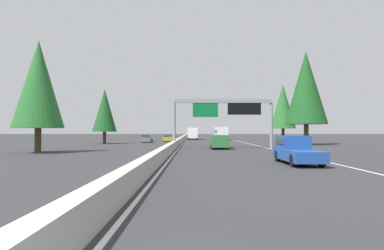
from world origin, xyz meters
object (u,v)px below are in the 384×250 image
minivan_near_right (219,141)px  conifer_left_near (105,111)px  conifer_right_mid (283,106)px  pickup_far_left (296,150)px  bus_distant_b (221,133)px  oncoming_near (168,138)px  sign_gantry_overhead (224,109)px  conifer_left_foreground (38,84)px  conifer_right_near (306,88)px  oncoming_far (147,139)px  box_truck_near_center (193,133)px

minivan_near_right → conifer_left_near: size_ratio=0.54×
conifer_right_mid → pickup_far_left: bearing=165.8°
bus_distant_b → oncoming_near: bus_distant_b is taller
sign_gantry_overhead → conifer_left_foreground: size_ratio=1.12×
minivan_near_right → conifer_right_near: bearing=-51.2°
conifer_right_mid → oncoming_near: bearing=100.1°
minivan_near_right → conifer_left_near: conifer_left_near is taller
conifer_left_foreground → conifer_left_near: size_ratio=1.22×
pickup_far_left → bus_distant_b: (58.31, 0.16, 0.80)m
sign_gantry_overhead → conifer_right_mid: bearing=-27.4°
minivan_near_right → oncoming_near: (27.16, 8.16, -0.27)m
conifer_left_foreground → conifer_right_mid: bearing=-41.9°
conifer_right_near → oncoming_far: bearing=68.6°
conifer_right_near → conifer_left_near: bearing=83.1°
minivan_near_right → sign_gantry_overhead: bearing=-29.1°
box_truck_near_center → conifer_right_near: bearing=-149.6°
bus_distant_b → box_truck_near_center: bearing=71.6°
minivan_near_right → oncoming_far: (22.30, 11.85, -0.27)m
bus_distant_b → conifer_left_foreground: bearing=154.9°
bus_distant_b → oncoming_near: size_ratio=2.61×
bus_distant_b → conifer_right_near: 31.19m
bus_distant_b → oncoming_near: bearing=137.6°
minivan_near_right → box_truck_near_center: (42.36, 3.17, 0.66)m
box_truck_near_center → conifer_left_foreground: bearing=162.8°
box_truck_near_center → oncoming_far: 21.87m
conifer_right_mid → conifer_left_near: conifer_right_mid is taller
minivan_near_right → conifer_right_near: 20.57m
oncoming_far → conifer_right_mid: (9.23, -28.28, 6.79)m
sign_gantry_overhead → conifer_left_foreground: (-8.98, 19.46, 1.91)m
minivan_near_right → oncoming_far: bearing=28.0°
bus_distant_b → conifer_right_mid: 16.42m
oncoming_near → conifer_right_mid: size_ratio=0.36×
sign_gantry_overhead → conifer_right_mid: size_ratio=1.03×
bus_distant_b → sign_gantry_overhead: bearing=175.8°
conifer_right_mid → conifer_left_near: size_ratio=1.32×
sign_gantry_overhead → box_truck_near_center: sign_gantry_overhead is taller
conifer_right_near → sign_gantry_overhead: bearing=126.7°
sign_gantry_overhead → oncoming_near: size_ratio=2.88×
bus_distant_b → oncoming_far: bus_distant_b is taller
conifer_right_mid → conifer_left_foreground: size_ratio=1.09×
oncoming_near → conifer_left_foreground: (-34.66, 10.47, 6.19)m
pickup_far_left → conifer_left_near: (34.08, 21.96, 4.73)m
bus_distant_b → oncoming_far: bearing=138.9°
pickup_far_left → box_truck_near_center: 60.98m
conifer_right_mid → box_truck_near_center: bearing=61.1°
pickup_far_left → conifer_left_foreground: conifer_left_foreground is taller
conifer_right_near → conifer_right_mid: bearing=-4.9°
box_truck_near_center → conifer_left_foreground: size_ratio=0.75×
box_truck_near_center → oncoming_far: bearing=156.6°
bus_distant_b → conifer_right_near: bearing=-158.5°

